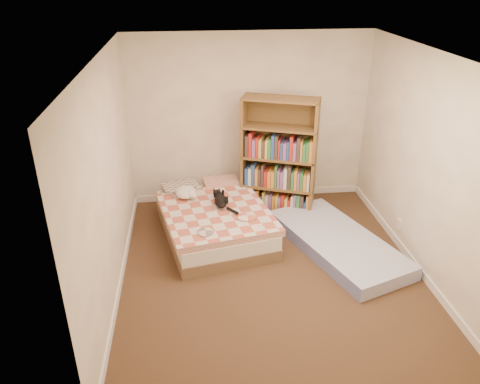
{
  "coord_description": "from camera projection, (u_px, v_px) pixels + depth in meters",
  "views": [
    {
      "loc": [
        -0.88,
        -4.54,
        3.31
      ],
      "look_at": [
        -0.33,
        0.3,
        0.92
      ],
      "focal_mm": 35.0,
      "sensor_mm": 36.0,
      "label": 1
    }
  ],
  "objects": [
    {
      "name": "room",
      "position": [
        273.0,
        180.0,
        5.07
      ],
      "size": [
        3.51,
        4.01,
        2.51
      ],
      "color": "#442A1D",
      "rests_on": "ground"
    },
    {
      "name": "bed",
      "position": [
        214.0,
        219.0,
        6.28
      ],
      "size": [
        1.6,
        2.02,
        0.48
      ],
      "rotation": [
        0.0,
        0.0,
        0.21
      ],
      "color": "brown",
      "rests_on": "room"
    },
    {
      "name": "bookshelf",
      "position": [
        278.0,
        174.0,
        6.67
      ],
      "size": [
        1.15,
        0.69,
        1.72
      ],
      "rotation": [
        0.0,
        0.0,
        -0.36
      ],
      "color": "brown",
      "rests_on": "room"
    },
    {
      "name": "floor_mattress",
      "position": [
        338.0,
        243.0,
        5.99
      ],
      "size": [
        1.52,
        2.17,
        0.18
      ],
      "primitive_type": "cube",
      "rotation": [
        0.0,
        0.0,
        0.35
      ],
      "color": "#6F7CBA",
      "rests_on": "room"
    },
    {
      "name": "black_cat",
      "position": [
        221.0,
        200.0,
        6.19
      ],
      "size": [
        0.24,
        0.62,
        0.14
      ],
      "rotation": [
        0.0,
        0.0,
        0.16
      ],
      "color": "black",
      "rests_on": "bed"
    },
    {
      "name": "white_dog",
      "position": [
        186.0,
        192.0,
        6.35
      ],
      "size": [
        0.32,
        0.33,
        0.15
      ],
      "rotation": [
        0.0,
        0.0,
        -0.07
      ],
      "color": "silver",
      "rests_on": "bed"
    }
  ]
}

